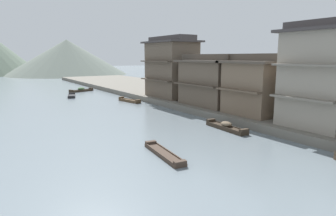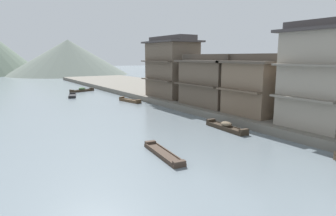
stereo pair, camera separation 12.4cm
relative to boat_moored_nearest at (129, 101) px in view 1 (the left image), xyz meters
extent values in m
cube|color=#6B665B|center=(10.83, -5.94, 0.19)|extent=(18.00, 110.00, 0.76)
cube|color=brown|center=(0.00, 0.00, -0.04)|extent=(1.62, 4.61, 0.29)
cube|color=brown|center=(-0.37, 2.08, 0.24)|extent=(0.82, 0.49, 0.26)
cube|color=brown|center=(0.37, -2.08, 0.24)|extent=(0.82, 0.49, 0.26)
cube|color=brown|center=(-0.38, -0.07, 0.15)|extent=(0.77, 3.98, 0.08)
cube|color=brown|center=(0.38, 0.07, 0.15)|extent=(0.77, 3.98, 0.08)
cube|color=#33281E|center=(0.14, -20.13, -0.04)|extent=(1.27, 4.94, 0.30)
cube|color=#33281E|center=(0.30, -17.84, 0.24)|extent=(0.87, 0.42, 0.27)
cube|color=#33281E|center=(-0.01, -22.42, 0.24)|extent=(0.87, 0.42, 0.27)
cube|color=#33281E|center=(-0.28, -20.10, 0.15)|extent=(0.38, 4.38, 0.08)
cube|color=#33281E|center=(0.57, -20.16, 0.15)|extent=(0.38, 4.38, 0.08)
ellipsoid|color=brown|center=(0.14, -20.13, 0.34)|extent=(0.92, 1.24, 0.46)
cube|color=#232326|center=(-5.70, 10.32, -0.08)|extent=(2.33, 4.55, 0.21)
cube|color=#232326|center=(-5.13, 12.29, 0.12)|extent=(1.09, 0.63, 0.19)
cube|color=#232326|center=(-6.27, 8.35, 0.12)|extent=(1.09, 0.63, 0.19)
cube|color=#232326|center=(-6.21, 10.47, 0.07)|extent=(1.16, 3.78, 0.08)
cube|color=#232326|center=(-5.18, 10.17, 0.07)|extent=(1.16, 3.78, 0.08)
cube|color=#423328|center=(-8.46, -23.10, -0.08)|extent=(1.49, 5.02, 0.21)
cube|color=#423328|center=(-8.75, -25.41, 0.12)|extent=(0.82, 0.46, 0.19)
cube|color=#423328|center=(-8.17, -20.80, 0.12)|extent=(0.82, 0.46, 0.19)
cube|color=#423328|center=(-8.07, -23.15, 0.07)|extent=(0.64, 4.43, 0.08)
cube|color=#423328|center=(-8.85, -23.05, 0.07)|extent=(0.64, 4.43, 0.08)
cube|color=#33281E|center=(-2.15, 16.77, -0.04)|extent=(4.89, 2.52, 0.29)
cube|color=#33281E|center=(-0.02, 17.47, 0.24)|extent=(0.65, 1.04, 0.26)
cube|color=#33281E|center=(-4.28, 16.08, 0.24)|extent=(0.65, 1.04, 0.26)
cube|color=#33281E|center=(-2.31, 17.25, 0.15)|extent=(4.10, 1.41, 0.08)
cube|color=#33281E|center=(-1.99, 16.29, 0.15)|extent=(4.10, 1.41, 0.08)
ellipsoid|color=#4C6B42|center=(-2.15, 16.77, 0.38)|extent=(1.61, 1.36, 0.54)
cube|color=gray|center=(5.57, -25.75, 4.47)|extent=(5.30, 5.38, 7.80)
cube|color=gray|center=(2.57, -25.75, 3.17)|extent=(0.70, 5.38, 0.16)
cube|color=gray|center=(2.57, -25.75, 5.77)|extent=(0.70, 5.38, 0.16)
cube|color=#3D3838|center=(5.57, -25.75, 8.49)|extent=(6.20, 6.28, 0.24)
cube|color=#3D3838|center=(5.57, -25.75, 8.96)|extent=(3.18, 6.28, 0.70)
cube|color=#75604C|center=(5.81, -19.00, 3.17)|extent=(5.78, 5.42, 5.20)
cube|color=brown|center=(2.57, -19.00, 3.17)|extent=(0.70, 5.42, 0.16)
cube|color=#4C4238|center=(5.81, -19.00, 5.89)|extent=(6.68, 6.32, 0.24)
cube|color=#4C4238|center=(5.81, -19.00, 6.36)|extent=(3.47, 6.32, 0.70)
cube|color=brown|center=(5.01, -12.15, 3.17)|extent=(4.16, 7.38, 5.20)
cube|color=#4D4135|center=(2.57, -12.15, 3.17)|extent=(0.70, 7.38, 0.16)
cube|color=#4C4238|center=(5.01, -12.15, 5.89)|extent=(5.06, 8.28, 0.24)
cube|color=#4C4238|center=(5.01, -12.15, 6.36)|extent=(2.50, 8.28, 0.70)
cube|color=brown|center=(5.29, -3.22, 4.47)|extent=(4.73, 7.48, 7.80)
cube|color=#4D4135|center=(2.57, -3.22, 3.17)|extent=(0.70, 7.48, 0.16)
cube|color=#4D4135|center=(2.57, -3.22, 5.77)|extent=(0.70, 7.48, 0.16)
cube|color=#3D3838|center=(5.29, -3.22, 8.49)|extent=(5.63, 8.38, 0.24)
cube|color=#3D3838|center=(5.29, -3.22, 8.96)|extent=(2.84, 8.38, 0.70)
cone|color=slate|center=(10.11, 74.51, 6.27)|extent=(43.74, 43.74, 12.92)
camera|label=1|loc=(-18.50, -39.14, 6.41)|focal=31.31mm
camera|label=2|loc=(-18.39, -39.21, 6.41)|focal=31.31mm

